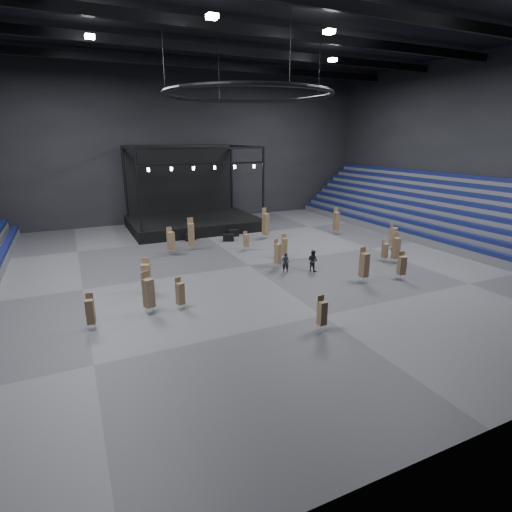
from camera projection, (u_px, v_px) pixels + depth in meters
name	position (u px, v px, depth m)	size (l,w,h in m)	color
floor	(249.00, 266.00, 32.44)	(50.00, 50.00, 0.00)	#444346
ceiling	(248.00, 16.00, 27.32)	(50.00, 42.00, 0.20)	black
wall_back	(178.00, 146.00, 48.11)	(50.00, 0.20, 18.00)	black
wall_right	(475.00, 148.00, 40.05)	(0.20, 42.00, 18.00)	black
bleachers_right	(451.00, 221.00, 41.29)	(7.20, 40.00, 6.40)	#4B4B4D
stage	(192.00, 215.00, 46.12)	(14.00, 10.00, 9.20)	black
truss_ring	(248.00, 94.00, 28.74)	(12.30, 12.30, 5.15)	black
roof_girders	(248.00, 29.00, 27.55)	(49.00, 30.35, 0.70)	black
floodlights	(275.00, 25.00, 24.25)	(28.60, 16.60, 0.25)	white
flight_case_left	(190.00, 237.00, 40.30)	(1.03, 0.52, 0.69)	black
flight_case_mid	(228.00, 238.00, 40.07)	(1.06, 0.53, 0.71)	black
flight_case_right	(233.00, 233.00, 42.01)	(1.07, 0.54, 0.72)	black
chair_stack_0	(265.00, 223.00, 40.75)	(0.67, 0.67, 3.15)	silver
chair_stack_1	(148.00, 292.00, 23.26)	(0.69, 0.69, 2.58)	silver
chair_stack_2	(171.00, 240.00, 35.13)	(0.67, 0.67, 2.48)	silver
chair_stack_3	(180.00, 293.00, 23.93)	(0.52, 0.52, 2.02)	silver
chair_stack_4	(284.00, 246.00, 33.85)	(0.46, 0.46, 2.20)	silver
chair_stack_5	(322.00, 312.00, 21.30)	(0.43, 0.43, 1.97)	silver
chair_stack_6	(396.00, 248.00, 32.77)	(0.54, 0.54, 2.57)	silver
chair_stack_7	(385.00, 250.00, 33.22)	(0.55, 0.55, 1.85)	silver
chair_stack_8	(393.00, 236.00, 36.68)	(0.70, 0.70, 2.51)	silver
chair_stack_9	(364.00, 264.00, 28.37)	(0.56, 0.56, 2.59)	silver
chair_stack_10	(90.00, 311.00, 21.39)	(0.50, 0.50, 2.06)	silver
chair_stack_11	(246.00, 240.00, 36.62)	(0.46, 0.46, 1.78)	silver
chair_stack_12	(402.00, 265.00, 29.02)	(0.59, 0.59, 2.09)	silver
chair_stack_13	(191.00, 234.00, 36.67)	(0.63, 0.63, 2.98)	silver
chair_stack_14	(146.00, 274.00, 26.66)	(0.69, 0.69, 2.31)	silver
chair_stack_15	(278.00, 253.00, 31.72)	(0.56, 0.56, 2.34)	silver
chair_stack_16	(336.00, 221.00, 42.73)	(0.54, 0.54, 2.84)	silver
man_center	(285.00, 262.00, 30.68)	(0.57, 0.37, 1.56)	black
crew_member	(313.00, 261.00, 30.95)	(0.82, 0.64, 1.69)	black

